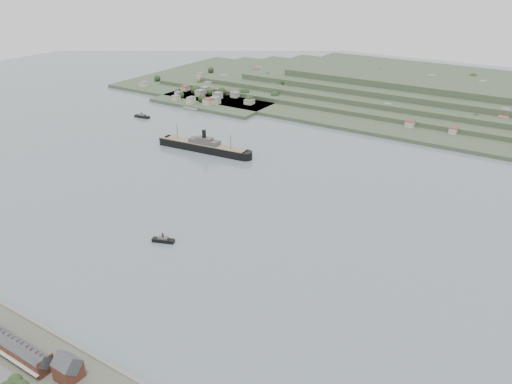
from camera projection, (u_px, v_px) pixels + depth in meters
The scene contains 7 objects.
ground at pixel (231, 219), 362.15m from camera, with size 1400.00×1400.00×0.00m, color slate.
terrace_row at pixel (9, 343), 236.25m from camera, with size 55.60×9.80×11.07m.
gabled_building at pixel (68, 368), 220.49m from camera, with size 10.40×10.18×14.09m.
far_peninsula at pixel (424, 94), 642.54m from camera, with size 760.00×309.00×30.00m.
steamship at pixel (201, 146), 486.96m from camera, with size 107.79×21.93×25.85m.
tugboat at pixel (163, 240), 332.14m from camera, with size 15.61×9.13×6.82m.
ferry_west at pixel (142, 116), 587.02m from camera, with size 19.88×7.32×7.29m.
Camera 1 is at (186.96, -258.69, 173.17)m, focal length 35.00 mm.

